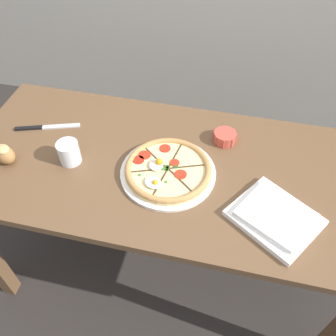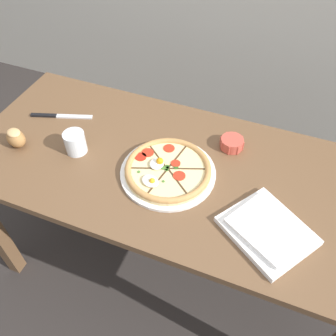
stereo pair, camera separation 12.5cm
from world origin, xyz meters
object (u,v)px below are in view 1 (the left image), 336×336
Objects in this scene: pizza at (168,170)px; water_glass at (69,153)px; ramekin_bowl at (225,137)px; knife_main at (47,127)px; bread_piece_near at (4,154)px; dining_table at (166,184)px; napkin_folded at (275,217)px.

pizza is 4.00× the size of water_glass.
ramekin_bowl is at bearing 23.47° from water_glass.
knife_main is 0.23m from water_glass.
water_glass reaches higher than pizza.
ramekin_bowl is 0.94× the size of bread_piece_near.
ramekin_bowl reaches higher than knife_main.
ramekin_bowl is 0.71m from knife_main.
pizza reaches higher than knife_main.
bread_piece_near is 0.22m from knife_main.
dining_table is 4.50× the size of pizza.
bread_piece_near reaches higher than napkin_folded.
pizza is at bearing 163.17° from napkin_folded.
napkin_folded is at bearing -16.83° from pizza.
knife_main is (-0.71, -0.09, -0.02)m from ramekin_bowl.
napkin_folded is 3.89× the size of water_glass.
dining_table is 0.29m from ramekin_bowl.
water_glass is (-0.35, -0.06, 0.15)m from dining_table.
pizza is 0.55m from knife_main.
ramekin_bowl is at bearing 50.83° from pizza.
bread_piece_near is 0.23m from water_glass.
dining_table is 0.13m from pizza.
ramekin_bowl is at bearing 20.83° from bread_piece_near.
water_glass is at bearing -170.75° from dining_table.
napkin_folded is at bearing -2.32° from bread_piece_near.
water_glass is at bearing -156.53° from ramekin_bowl.
ramekin_bowl is 0.37× the size of knife_main.
knife_main reaches higher than dining_table.
dining_table is 0.44m from napkin_folded.
ramekin_bowl is at bearing 42.72° from dining_table.
water_glass reaches higher than dining_table.
dining_table is at bearing 11.21° from bread_piece_near.
pizza is 1.03× the size of napkin_folded.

